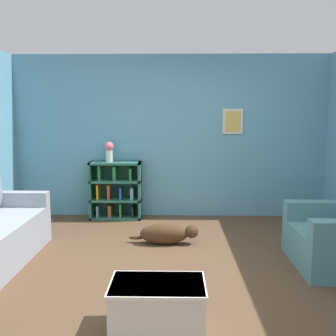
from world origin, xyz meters
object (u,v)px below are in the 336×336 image
object	(u,v)px
bookshelf	(116,191)
coffee_table	(158,305)
dog	(167,234)
vase	(109,151)

from	to	relation	value
bookshelf	coffee_table	bearing A→B (deg)	-75.60
dog	vase	size ratio (longest dim) A/B	2.87
bookshelf	vase	distance (m)	0.65
bookshelf	dog	world-z (taller)	bookshelf
bookshelf	dog	size ratio (longest dim) A/B	1.01
bookshelf	coffee_table	distance (m)	3.29
dog	vase	bearing A→B (deg)	127.96
bookshelf	dog	distance (m)	1.52
bookshelf	coffee_table	xyz separation A→B (m)	(0.82, -3.18, -0.24)
bookshelf	vase	size ratio (longest dim) A/B	2.91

